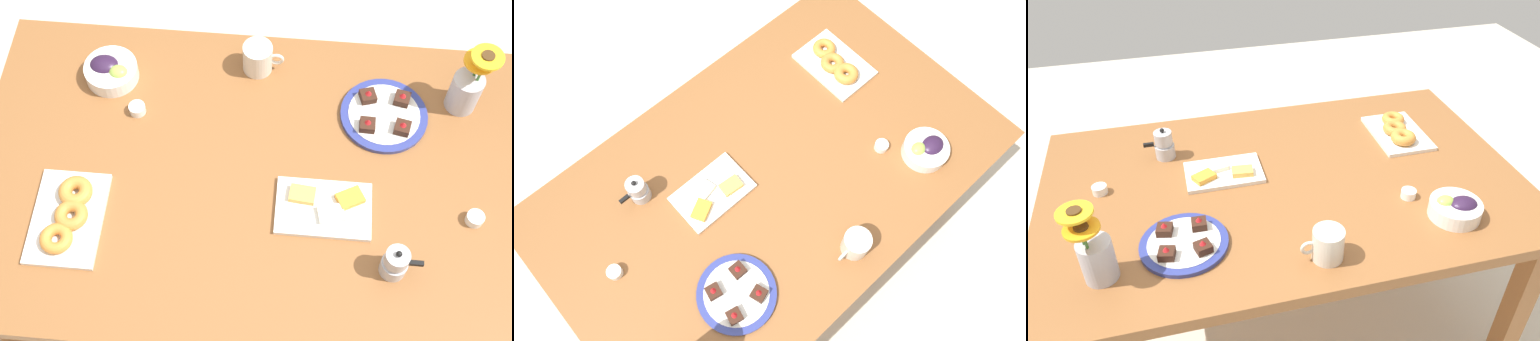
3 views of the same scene
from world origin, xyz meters
TOP-DOWN VIEW (x-y plane):
  - ground_plane at (0.00, 0.00)m, footprint 6.00×6.00m
  - dining_table at (0.00, 0.00)m, footprint 1.60×1.00m
  - coffee_mug at (-0.03, 0.38)m, footprint 0.12×0.09m
  - grape_bowl at (-0.46, 0.31)m, footprint 0.16×0.16m
  - cheese_platter at (0.19, -0.08)m, footprint 0.26×0.17m
  - croissant_platter at (-0.49, -0.17)m, footprint 0.19×0.28m
  - jam_cup_honey at (0.60, -0.08)m, footprint 0.05×0.05m
  - jam_cup_berry at (-0.37, 0.19)m, footprint 0.05×0.05m
  - dessert_plate at (0.35, 0.23)m, footprint 0.25×0.25m
  - flower_vase at (0.58, 0.30)m, footprint 0.11×0.11m
  - moka_pot at (0.38, -0.24)m, footprint 0.11×0.07m

SIDE VIEW (x-z plane):
  - ground_plane at x=0.00m, z-range 0.00..0.00m
  - dining_table at x=0.00m, z-range 0.28..1.02m
  - dessert_plate at x=0.35m, z-range 0.72..0.78m
  - cheese_platter at x=0.19m, z-range 0.73..0.77m
  - jam_cup_honey at x=0.60m, z-range 0.74..0.77m
  - jam_cup_berry at x=-0.37m, z-range 0.74..0.77m
  - croissant_platter at x=-0.49m, z-range 0.73..0.79m
  - grape_bowl at x=-0.46m, z-range 0.74..0.80m
  - moka_pot at x=0.38m, z-range 0.73..0.85m
  - coffee_mug at x=-0.03m, z-range 0.74..0.84m
  - flower_vase at x=0.58m, z-range 0.70..0.94m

